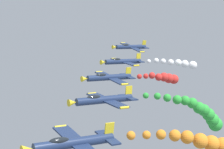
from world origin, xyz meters
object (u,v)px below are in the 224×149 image
airplane_right_inner (108,77)px  airplane_lead (73,143)px  airplane_left_inner (104,100)px  airplane_right_outer (130,47)px  airplane_left_outer (122,61)px

airplane_right_inner → airplane_lead: bearing=142.7°
airplane_lead → airplane_left_inner: (12.29, -10.80, 2.09)m
airplane_left_inner → airplane_right_inner: airplane_right_inner is taller
airplane_right_inner → airplane_right_outer: airplane_right_outer is taller
airplane_lead → airplane_left_outer: size_ratio=1.00×
airplane_right_inner → airplane_left_outer: 16.11m
airplane_right_outer → airplane_left_inner: bearing=141.6°
airplane_lead → airplane_right_outer: size_ratio=1.00×
airplane_lead → airplane_right_inner: size_ratio=1.00×
airplane_left_inner → airplane_left_outer: bearing=-37.6°
airplane_left_outer → airplane_left_inner: bearing=142.4°
airplane_right_inner → airplane_right_outer: bearing=-40.9°
airplane_left_inner → airplane_right_inner: 16.52m
airplane_right_inner → airplane_left_inner: bearing=146.7°
airplane_left_outer → airplane_right_outer: size_ratio=1.00×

